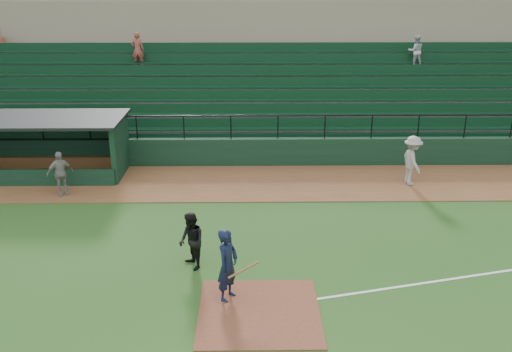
{
  "coord_description": "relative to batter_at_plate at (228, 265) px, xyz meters",
  "views": [
    {
      "loc": [
        -0.23,
        -12.82,
        7.96
      ],
      "look_at": [
        0.0,
        5.0,
        1.4
      ],
      "focal_mm": 39.28,
      "sensor_mm": 36.0,
      "label": 1
    }
  ],
  "objects": [
    {
      "name": "ground",
      "position": [
        0.78,
        0.36,
        -0.98
      ],
      "size": [
        90.0,
        90.0,
        0.0
      ],
      "primitive_type": "plane",
      "color": "#264F19",
      "rests_on": "ground"
    },
    {
      "name": "warning_track",
      "position": [
        0.78,
        8.36,
        -0.96
      ],
      "size": [
        40.0,
        4.0,
        0.03
      ],
      "primitive_type": "cube",
      "color": "brown",
      "rests_on": "ground"
    },
    {
      "name": "home_plate_dirt",
      "position": [
        0.78,
        -0.64,
        -0.96
      ],
      "size": [
        3.0,
        3.0,
        0.03
      ],
      "primitive_type": "cube",
      "color": "brown",
      "rests_on": "ground"
    },
    {
      "name": "stadium_structure",
      "position": [
        0.78,
        16.82,
        1.33
      ],
      "size": [
        38.0,
        13.08,
        6.4
      ],
      "color": "black",
      "rests_on": "ground"
    },
    {
      "name": "dugout",
      "position": [
        -8.97,
        9.92,
        0.36
      ],
      "size": [
        8.9,
        3.2,
        2.42
      ],
      "color": "black",
      "rests_on": "ground"
    },
    {
      "name": "batter_at_plate",
      "position": [
        0.0,
        0.0,
        0.0
      ],
      "size": [
        1.16,
        0.85,
        1.95
      ],
      "color": "black",
      "rests_on": "ground"
    },
    {
      "name": "umpire",
      "position": [
        -1.07,
        1.62,
        -0.14
      ],
      "size": [
        0.94,
        1.01,
        1.67
      ],
      "primitive_type": "imported",
      "rotation": [
        0.0,
        0.0,
        -1.08
      ],
      "color": "black",
      "rests_on": "ground"
    },
    {
      "name": "runner",
      "position": [
        6.91,
        8.11,
        0.03
      ],
      "size": [
        0.89,
        1.35,
        1.95
      ],
      "primitive_type": "imported",
      "rotation": [
        0.0,
        0.0,
        1.71
      ],
      "color": "#ABA5A0",
      "rests_on": "warning_track"
    },
    {
      "name": "dugout_player_a",
      "position": [
        -6.48,
        7.17,
        -0.1
      ],
      "size": [
        1.05,
        0.9,
        1.69
      ],
      "primitive_type": "imported",
      "rotation": [
        0.0,
        0.0,
        0.6
      ],
      "color": "gray",
      "rests_on": "warning_track"
    }
  ]
}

